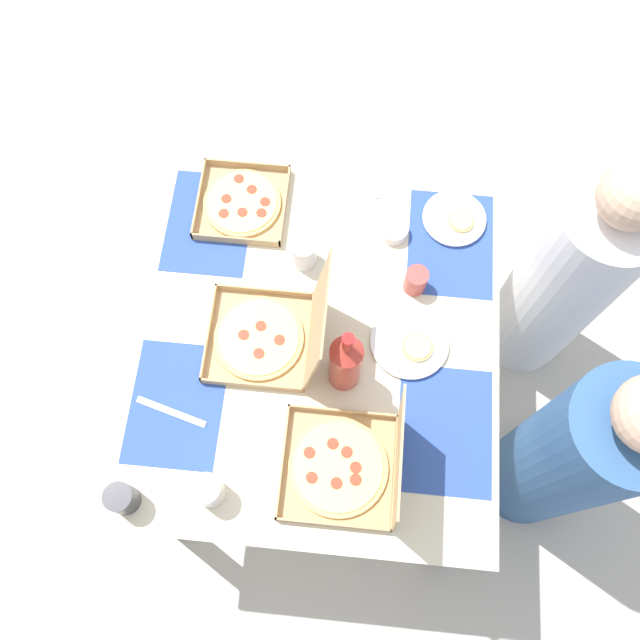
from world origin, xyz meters
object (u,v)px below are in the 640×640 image
pizza_box_corner_left (242,203)px  plate_far_right (455,219)px  pizza_box_center (271,335)px  pizza_box_corner_right (351,466)px  cup_spare (304,253)px  diner_left_seat (562,282)px  soda_bottle (346,362)px  cup_clear_right (416,281)px  diner_right_seat (569,456)px  condiment_bowl (394,231)px  cup_dark (208,490)px  plate_far_left (410,343)px  cup_red (122,499)px

pizza_box_corner_left → plate_far_right: size_ratio=1.40×
pizza_box_center → pizza_box_corner_right: bearing=36.4°
pizza_box_corner_left → cup_spare: cup_spare is taller
cup_spare → pizza_box_corner_left: bearing=-129.1°
plate_far_right → diner_left_seat: (0.08, 0.40, -0.21)m
soda_bottle → cup_clear_right: soda_bottle is taller
pizza_box_corner_right → diner_left_seat: size_ratio=0.29×
cup_spare → diner_left_seat: size_ratio=0.09×
pizza_box_center → diner_right_seat: 0.98m
plate_far_right → condiment_bowl: 0.20m
soda_bottle → diner_left_seat: bearing=122.9°
cup_dark → cup_clear_right: cup_dark is taller
pizza_box_corner_right → condiment_bowl: size_ratio=3.92×
cup_clear_right → diner_left_seat: size_ratio=0.07×
cup_spare → condiment_bowl: (-0.12, 0.27, -0.03)m
plate_far_right → plate_far_left: (0.42, -0.12, -0.00)m
soda_bottle → condiment_bowl: size_ratio=3.68×
cup_dark → cup_spare: (-0.71, 0.17, -0.00)m
cup_red → pizza_box_corner_left: bearing=169.0°
plate_far_left → cup_dark: size_ratio=2.18×
condiment_bowl → diner_left_seat: (0.02, 0.59, -0.22)m
soda_bottle → diner_right_seat: size_ratio=0.27×
condiment_bowl → pizza_box_corner_right: bearing=-5.9°
cup_spare → plate_far_left: bearing=54.6°
pizza_box_center → plate_far_left: bearing=94.2°
pizza_box_corner_right → plate_far_left: pizza_box_corner_right is taller
plate_far_right → plate_far_left: bearing=-15.7°
pizza_box_corner_left → diner_right_seat: diner_right_seat is taller
soda_bottle → cup_red: size_ratio=3.28×
pizza_box_corner_left → plate_far_right: 0.67m
plate_far_left → cup_red: 0.90m
pizza_box_corner_left → diner_right_seat: bearing=58.5°
pizza_box_corner_left → cup_dark: cup_dark is taller
plate_far_right → condiment_bowl: condiment_bowl is taller
pizza_box_corner_left → cup_spare: bearing=50.9°
plate_far_left → diner_left_seat: diner_left_seat is taller
diner_right_seat → cup_clear_right: bearing=-129.6°
cup_spare → pizza_box_corner_right: bearing=17.3°
cup_red → cup_dark: size_ratio=0.94×
pizza_box_center → cup_spare: size_ratio=3.44×
plate_far_right → cup_spare: bearing=-68.1°
plate_far_right → plate_far_left: size_ratio=0.87×
pizza_box_corner_right → diner_right_seat: diner_right_seat is taller
soda_bottle → cup_red: soda_bottle is taller
pizza_box_corner_right → pizza_box_center: pizza_box_corner_right is taller
cup_clear_right → diner_left_seat: (-0.16, 0.52, -0.25)m
plate_far_left → condiment_bowl: condiment_bowl is taller
cup_red → cup_spare: 0.85m
condiment_bowl → diner_right_seat: diner_right_seat is taller
condiment_bowl → diner_left_seat: 0.63m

